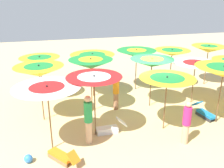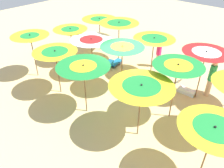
# 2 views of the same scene
# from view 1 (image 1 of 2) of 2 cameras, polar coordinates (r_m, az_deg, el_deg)

# --- Properties ---
(ground) EXTENTS (38.95, 38.95, 0.04)m
(ground) POSITION_cam_1_polar(r_m,az_deg,el_deg) (12.22, 7.23, -5.40)
(ground) COLOR #D1B57F
(beach_umbrella_0) EXTENTS (1.94, 1.94, 2.41)m
(beach_umbrella_0) POSITION_cam_1_polar(r_m,az_deg,el_deg) (15.56, 21.23, 7.47)
(beach_umbrella_0) COLOR brown
(beach_umbrella_0) RESTS_ON ground
(beach_umbrella_1) EXTENTS (2.02, 2.02, 2.27)m
(beach_umbrella_1) POSITION_cam_1_polar(r_m,az_deg,el_deg) (14.51, 13.59, 6.98)
(beach_umbrella_1) COLOR brown
(beach_umbrella_1) RESTS_ON ground
(beach_umbrella_2) EXTENTS (2.17, 2.17, 2.34)m
(beach_umbrella_2) POSITION_cam_1_polar(r_m,az_deg,el_deg) (13.79, 5.63, 6.98)
(beach_umbrella_2) COLOR brown
(beach_umbrella_2) RESTS_ON ground
(beach_umbrella_3) EXTENTS (2.28, 2.28, 2.35)m
(beach_umbrella_3) POSITION_cam_1_polar(r_m,az_deg,el_deg) (12.80, -4.50, 5.90)
(beach_umbrella_3) COLOR brown
(beach_umbrella_3) RESTS_ON ground
(beach_umbrella_4) EXTENTS (1.99, 1.99, 2.29)m
(beach_umbrella_4) POSITION_cam_1_polar(r_m,az_deg,el_deg) (12.91, -16.21, 5.09)
(beach_umbrella_4) COLOR brown
(beach_umbrella_4) RESTS_ON ground
(beach_umbrella_6) EXTENTS (2.21, 2.21, 2.14)m
(beach_umbrella_6) POSITION_cam_1_polar(r_m,az_deg,el_deg) (12.66, 18.53, 4.00)
(beach_umbrella_6) COLOR brown
(beach_umbrella_6) RESTS_ON ground
(beach_umbrella_7) EXTENTS (2.03, 2.03, 2.43)m
(beach_umbrella_7) POSITION_cam_1_polar(r_m,az_deg,el_deg) (11.68, 9.12, 4.84)
(beach_umbrella_7) COLOR brown
(beach_umbrella_7) RESTS_ON ground
(beach_umbrella_8) EXTENTS (1.95, 1.95, 2.56)m
(beach_umbrella_8) POSITION_cam_1_polar(r_m,az_deg,el_deg) (10.99, -4.88, 4.63)
(beach_umbrella_8) COLOR brown
(beach_umbrella_8) RESTS_ON ground
(beach_umbrella_9) EXTENTS (2.03, 2.03, 2.50)m
(beach_umbrella_9) POSITION_cam_1_polar(r_m,az_deg,el_deg) (10.57, -16.36, 2.89)
(beach_umbrella_9) COLOR brown
(beach_umbrella_9) RESTS_ON ground
(beach_umbrella_11) EXTENTS (2.28, 2.28, 2.53)m
(beach_umbrella_11) POSITION_cam_1_polar(r_m,az_deg,el_deg) (10.89, 24.19, 2.62)
(beach_umbrella_11) COLOR brown
(beach_umbrella_11) RESTS_ON ground
(beach_umbrella_12) EXTENTS (2.15, 2.15, 2.26)m
(beach_umbrella_12) POSITION_cam_1_polar(r_m,az_deg,el_deg) (9.73, 12.46, 0.48)
(beach_umbrella_12) COLOR brown
(beach_umbrella_12) RESTS_ON ground
(beach_umbrella_13) EXTENTS (2.06, 2.06, 2.45)m
(beach_umbrella_13) POSITION_cam_1_polar(r_m,az_deg,el_deg) (9.03, -4.11, 0.79)
(beach_umbrella_13) COLOR brown
(beach_umbrella_13) RESTS_ON ground
(beach_umbrella_14) EXTENTS (2.24, 2.24, 2.41)m
(beach_umbrella_14) POSITION_cam_1_polar(r_m,az_deg,el_deg) (8.43, -14.62, -1.68)
(beach_umbrella_14) COLOR brown
(beach_umbrella_14) RESTS_ON ground
(lounger_0) EXTENTS (1.39, 0.56, 0.59)m
(lounger_0) POSITION_cam_1_polar(r_m,az_deg,el_deg) (11.91, 20.41, -6.10)
(lounger_0) COLOR #333338
(lounger_0) RESTS_ON ground
(lounger_1) EXTENTS (0.38, 1.22, 0.59)m
(lounger_1) POSITION_cam_1_polar(r_m,az_deg,el_deg) (9.99, -0.54, -9.98)
(lounger_1) COLOR silver
(lounger_1) RESTS_ON ground
(lounger_2) EXTENTS (1.23, 1.03, 0.56)m
(lounger_2) POSITION_cam_1_polar(r_m,az_deg,el_deg) (8.65, -11.28, -15.88)
(lounger_2) COLOR olive
(lounger_2) RESTS_ON ground
(beachgoer_0) EXTENTS (0.30, 0.30, 1.88)m
(beachgoer_0) POSITION_cam_1_polar(r_m,az_deg,el_deg) (9.02, -5.44, -7.88)
(beachgoer_0) COLOR #D8A87F
(beachgoer_0) RESTS_ON ground
(beachgoer_1) EXTENTS (0.30, 0.30, 1.68)m
(beachgoer_1) POSITION_cam_1_polar(r_m,az_deg,el_deg) (9.40, 16.71, -8.35)
(beachgoer_1) COLOR #D8A87F
(beachgoer_1) RESTS_ON ground
(beachgoer_2) EXTENTS (0.30, 0.30, 1.75)m
(beachgoer_2) POSITION_cam_1_polar(r_m,az_deg,el_deg) (11.59, 0.92, -1.62)
(beachgoer_2) COLOR #A3704C
(beachgoer_2) RESTS_ON ground
(beach_ball) EXTENTS (0.29, 0.29, 0.29)m
(beach_ball) POSITION_cam_1_polar(r_m,az_deg,el_deg) (8.90, -18.64, -15.88)
(beach_ball) COLOR #337FE5
(beach_ball) RESTS_ON ground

